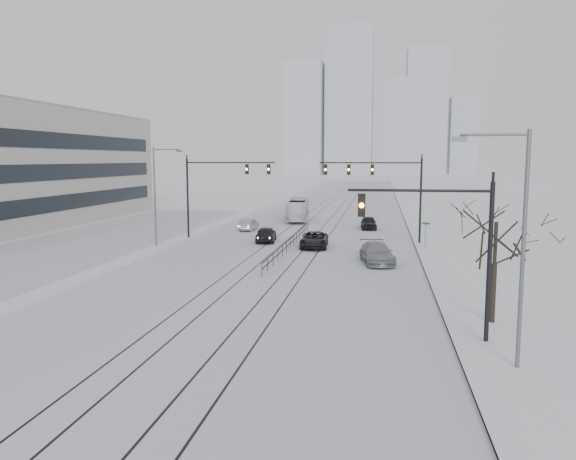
# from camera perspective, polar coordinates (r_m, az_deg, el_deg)

# --- Properties ---
(ground) EXTENTS (500.00, 500.00, 0.00)m
(ground) POSITION_cam_1_polar(r_m,az_deg,el_deg) (21.50, -13.04, -14.61)
(ground) COLOR white
(ground) RESTS_ON ground
(road) EXTENTS (22.00, 260.00, 0.02)m
(road) POSITION_cam_1_polar(r_m,az_deg,el_deg) (79.19, 3.67, 1.45)
(road) COLOR silver
(road) RESTS_ON ground
(sidewalk_east) EXTENTS (5.00, 260.00, 0.16)m
(sidewalk_east) POSITION_cam_1_polar(r_m,az_deg,el_deg) (79.00, 13.46, 1.30)
(sidewalk_east) COLOR silver
(sidewalk_east) RESTS_ON ground
(curb) EXTENTS (0.10, 260.00, 0.12)m
(curb) POSITION_cam_1_polar(r_m,az_deg,el_deg) (78.87, 11.69, 1.33)
(curb) COLOR gray
(curb) RESTS_ON ground
(parking_strip) EXTENTS (14.00, 60.00, 0.03)m
(parking_strip) POSITION_cam_1_polar(r_m,az_deg,el_deg) (60.72, -17.97, -0.64)
(parking_strip) COLOR silver
(parking_strip) RESTS_ON ground
(tram_rails) EXTENTS (5.30, 180.00, 0.01)m
(tram_rails) POSITION_cam_1_polar(r_m,az_deg,el_deg) (59.45, 1.75, -0.44)
(tram_rails) COLOR black
(tram_rails) RESTS_ON ground
(skyline) EXTENTS (96.00, 48.00, 72.00)m
(skyline) POSITION_cam_1_polar(r_m,az_deg,el_deg) (292.93, 8.98, 11.56)
(skyline) COLOR #ADB1BE
(skyline) RESTS_ON ground
(traffic_mast_near) EXTENTS (6.10, 0.37, 7.00)m
(traffic_mast_near) POSITION_cam_1_polar(r_m,az_deg,el_deg) (24.81, 16.21, -0.87)
(traffic_mast_near) COLOR black
(traffic_mast_near) RESTS_ON ground
(traffic_mast_ne) EXTENTS (9.60, 0.37, 8.00)m
(traffic_mast_ne) POSITION_cam_1_polar(r_m,az_deg,el_deg) (53.45, 9.78, 4.78)
(traffic_mast_ne) COLOR black
(traffic_mast_ne) RESTS_ON ground
(traffic_mast_nw) EXTENTS (9.10, 0.37, 8.00)m
(traffic_mast_nw) POSITION_cam_1_polar(r_m,az_deg,el_deg) (56.84, -7.35, 4.77)
(traffic_mast_nw) COLOR black
(traffic_mast_nw) RESTS_ON ground
(street_light_east) EXTENTS (2.73, 0.25, 9.00)m
(street_light_east) POSITION_cam_1_polar(r_m,az_deg,el_deg) (22.13, 22.11, -0.37)
(street_light_east) COLOR #595B60
(street_light_east) RESTS_ON ground
(street_light_west) EXTENTS (2.73, 0.25, 9.00)m
(street_light_west) POSITION_cam_1_polar(r_m,az_deg,el_deg) (52.44, -13.09, 4.05)
(street_light_west) COLOR #595B60
(street_light_west) RESTS_ON ground
(bare_tree) EXTENTS (4.40, 4.40, 6.10)m
(bare_tree) POSITION_cam_1_polar(r_m,az_deg,el_deg) (28.14, 20.37, -0.26)
(bare_tree) COLOR black
(bare_tree) RESTS_ON ground
(median_fence) EXTENTS (0.06, 24.00, 1.00)m
(median_fence) POSITION_cam_1_polar(r_m,az_deg,el_deg) (49.58, 0.22, -1.38)
(median_fence) COLOR black
(median_fence) RESTS_ON ground
(street_sign) EXTENTS (0.70, 0.06, 2.40)m
(street_sign) POSITION_cam_1_polar(r_m,az_deg,el_deg) (50.96, 13.80, -0.13)
(street_sign) COLOR #595B60
(street_sign) RESTS_ON ground
(sedan_sb_inner) EXTENTS (2.23, 4.60, 1.51)m
(sedan_sb_inner) POSITION_cam_1_polar(r_m,az_deg,el_deg) (53.96, -2.24, -0.44)
(sedan_sb_inner) COLOR black
(sedan_sb_inner) RESTS_ON ground
(sedan_sb_outer) EXTENTS (1.55, 3.97, 1.29)m
(sedan_sb_outer) POSITION_cam_1_polar(r_m,az_deg,el_deg) (62.86, -4.02, 0.53)
(sedan_sb_outer) COLOR #95969C
(sedan_sb_outer) RESTS_ON ground
(sedan_nb_front) EXTENTS (2.61, 5.23, 1.42)m
(sedan_nb_front) POSITION_cam_1_polar(r_m,az_deg,el_deg) (50.49, 2.68, -1.02)
(sedan_nb_front) COLOR black
(sedan_nb_front) RESTS_ON ground
(sedan_nb_right) EXTENTS (3.09, 5.68, 1.56)m
(sedan_nb_right) POSITION_cam_1_polar(r_m,az_deg,el_deg) (43.38, 9.02, -2.37)
(sedan_nb_right) COLOR gray
(sedan_nb_right) RESTS_ON ground
(sedan_nb_far) EXTENTS (2.02, 4.40, 1.46)m
(sedan_nb_far) POSITION_cam_1_polar(r_m,az_deg,el_deg) (64.57, 8.19, 0.73)
(sedan_nb_far) COLOR black
(sedan_nb_far) RESTS_ON ground
(box_truck) EXTENTS (3.21, 10.37, 2.84)m
(box_truck) POSITION_cam_1_polar(r_m,az_deg,el_deg) (72.53, 1.04, 2.05)
(box_truck) COLOR white
(box_truck) RESTS_ON ground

